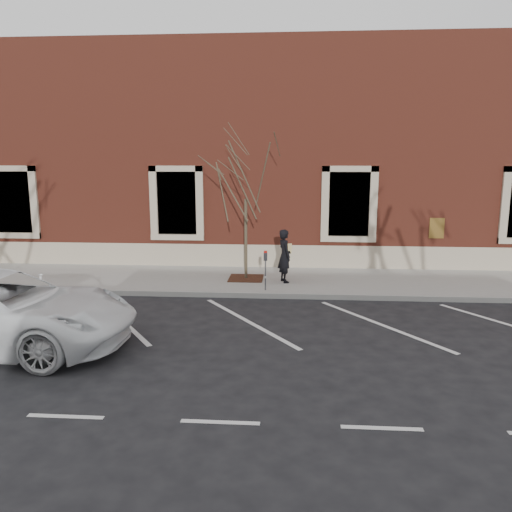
{
  "coord_description": "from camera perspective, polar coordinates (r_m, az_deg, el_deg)",
  "views": [
    {
      "loc": [
        1.03,
        -13.84,
        3.88
      ],
      "look_at": [
        0.0,
        0.6,
        1.1
      ],
      "focal_mm": 35.0,
      "sensor_mm": 36.0,
      "label": 1
    }
  ],
  "objects": [
    {
      "name": "curb_near",
      "position": [
        14.34,
        -0.18,
        -4.52
      ],
      "size": [
        40.0,
        0.12,
        0.15
      ],
      "primitive_type": "cube",
      "color": "#9E9E99",
      "rests_on": "ground"
    },
    {
      "name": "sidewalk_near",
      "position": [
        16.08,
        0.29,
        -2.82
      ],
      "size": [
        40.0,
        3.5,
        0.15
      ],
      "primitive_type": "cube",
      "color": "#A7A39C",
      "rests_on": "ground"
    },
    {
      "name": "tree_grate",
      "position": [
        16.02,
        -1.15,
        -2.55
      ],
      "size": [
        1.08,
        1.08,
        0.03
      ],
      "primitive_type": "cube",
      "color": "#472717",
      "rests_on": "sidewalk_near"
    },
    {
      "name": "sapling",
      "position": [
        15.59,
        -1.2,
        9.1
      ],
      "size": [
        2.79,
        2.79,
        4.64
      ],
      "color": "#4E402F",
      "rests_on": "sidewalk_near"
    },
    {
      "name": "parking_stripes",
      "position": [
        12.31,
        -0.93,
        -7.49
      ],
      "size": [
        28.0,
        4.4,
        0.01
      ],
      "primitive_type": null,
      "color": "silver",
      "rests_on": "ground"
    },
    {
      "name": "ground",
      "position": [
        14.41,
        -0.17,
        -4.75
      ],
      "size": [
        120.0,
        120.0,
        0.0
      ],
      "primitive_type": "plane",
      "color": "#28282B",
      "rests_on": "ground"
    },
    {
      "name": "building_civic",
      "position": [
        21.6,
        1.37,
        11.17
      ],
      "size": [
        40.0,
        8.62,
        8.0
      ],
      "color": "maroon",
      "rests_on": "ground"
    },
    {
      "name": "parking_meter",
      "position": [
        14.43,
        1.09,
        -0.81
      ],
      "size": [
        0.11,
        0.08,
        1.17
      ],
      "rotation": [
        0.0,
        0.0,
        0.04
      ],
      "color": "#595B60",
      "rests_on": "sidewalk_near"
    },
    {
      "name": "man",
      "position": [
        15.43,
        3.28,
        0.01
      ],
      "size": [
        0.59,
        0.71,
        1.65
      ],
      "primitive_type": "imported",
      "rotation": [
        0.0,
        0.0,
        1.95
      ],
      "color": "black",
      "rests_on": "sidewalk_near"
    }
  ]
}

